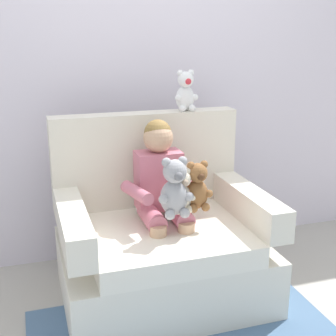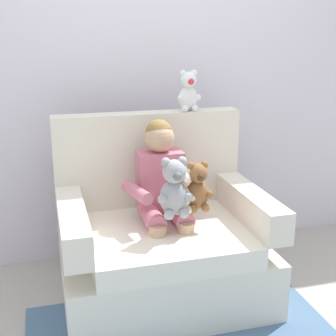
{
  "view_description": "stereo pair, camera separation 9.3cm",
  "coord_description": "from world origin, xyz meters",
  "px_view_note": "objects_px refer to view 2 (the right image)",
  "views": [
    {
      "loc": [
        -0.7,
        -2.32,
        1.53
      ],
      "look_at": [
        0.01,
        -0.05,
        0.81
      ],
      "focal_mm": 49.42,
      "sensor_mm": 36.0,
      "label": 1
    },
    {
      "loc": [
        -0.62,
        -2.34,
        1.53
      ],
      "look_at": [
        0.01,
        -0.05,
        0.81
      ],
      "focal_mm": 49.42,
      "sensor_mm": 36.0,
      "label": 2
    }
  ],
  "objects_px": {
    "armchair": "(161,243)",
    "plush_white_on_backrest": "(188,92)",
    "seated_child": "(163,186)",
    "plush_grey": "(174,189)",
    "plush_brown": "(197,188)",
    "plush_cream": "(182,192)"
  },
  "relations": [
    {
      "from": "seated_child",
      "to": "plush_grey",
      "type": "bearing_deg",
      "value": -79.67
    },
    {
      "from": "plush_grey",
      "to": "plush_cream",
      "type": "height_order",
      "value": "plush_grey"
    },
    {
      "from": "plush_brown",
      "to": "plush_white_on_backrest",
      "type": "xyz_separation_m",
      "value": [
        0.09,
        0.45,
        0.46
      ]
    },
    {
      "from": "plush_grey",
      "to": "plush_cream",
      "type": "bearing_deg",
      "value": 47.89
    },
    {
      "from": "plush_grey",
      "to": "plush_brown",
      "type": "bearing_deg",
      "value": 28.79
    },
    {
      "from": "seated_child",
      "to": "plush_brown",
      "type": "height_order",
      "value": "seated_child"
    },
    {
      "from": "armchair",
      "to": "plush_grey",
      "type": "bearing_deg",
      "value": -82.59
    },
    {
      "from": "seated_child",
      "to": "plush_brown",
      "type": "xyz_separation_m",
      "value": [
        0.16,
        -0.16,
        0.03
      ]
    },
    {
      "from": "seated_child",
      "to": "plush_brown",
      "type": "bearing_deg",
      "value": -37.45
    },
    {
      "from": "plush_cream",
      "to": "armchair",
      "type": "bearing_deg",
      "value": 113.68
    },
    {
      "from": "seated_child",
      "to": "plush_cream",
      "type": "relative_size",
      "value": 3.36
    },
    {
      "from": "armchair",
      "to": "seated_child",
      "type": "bearing_deg",
      "value": 52.14
    },
    {
      "from": "seated_child",
      "to": "plush_white_on_backrest",
      "type": "xyz_separation_m",
      "value": [
        0.24,
        0.29,
        0.49
      ]
    },
    {
      "from": "armchair",
      "to": "seated_child",
      "type": "distance_m",
      "value": 0.35
    },
    {
      "from": "plush_brown",
      "to": "plush_cream",
      "type": "height_order",
      "value": "plush_brown"
    },
    {
      "from": "plush_brown",
      "to": "plush_white_on_backrest",
      "type": "height_order",
      "value": "plush_white_on_backrest"
    },
    {
      "from": "plush_brown",
      "to": "plush_white_on_backrest",
      "type": "distance_m",
      "value": 0.65
    },
    {
      "from": "plush_brown",
      "to": "plush_cream",
      "type": "xyz_separation_m",
      "value": [
        -0.09,
        -0.0,
        -0.01
      ]
    },
    {
      "from": "plush_cream",
      "to": "plush_white_on_backrest",
      "type": "relative_size",
      "value": 0.98
    },
    {
      "from": "plush_white_on_backrest",
      "to": "plush_brown",
      "type": "bearing_deg",
      "value": -111.15
    },
    {
      "from": "armchair",
      "to": "plush_white_on_backrest",
      "type": "xyz_separation_m",
      "value": [
        0.26,
        0.31,
        0.83
      ]
    },
    {
      "from": "plush_cream",
      "to": "seated_child",
      "type": "bearing_deg",
      "value": 106.41
    }
  ]
}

